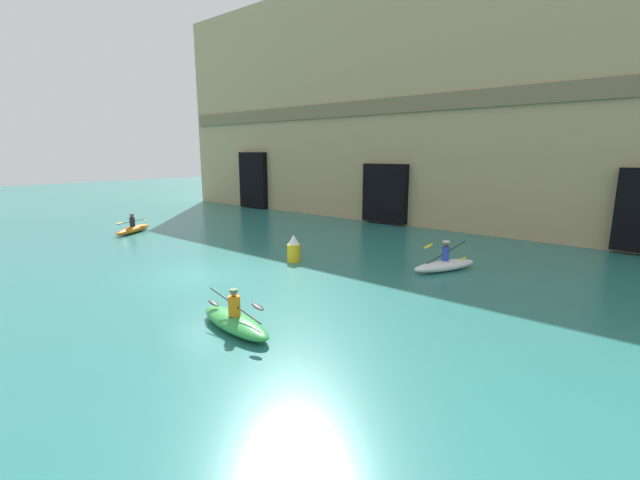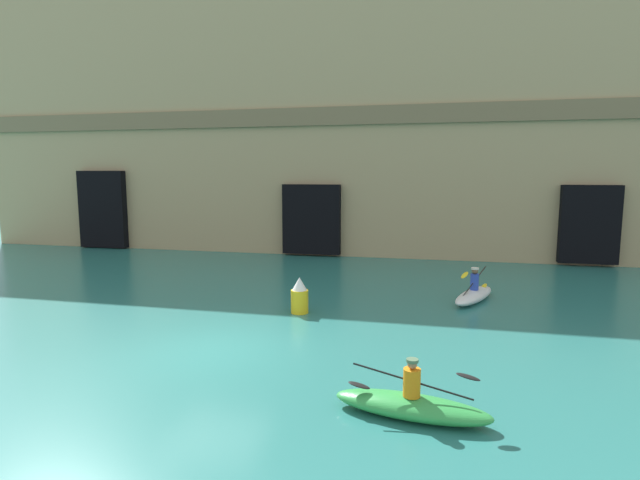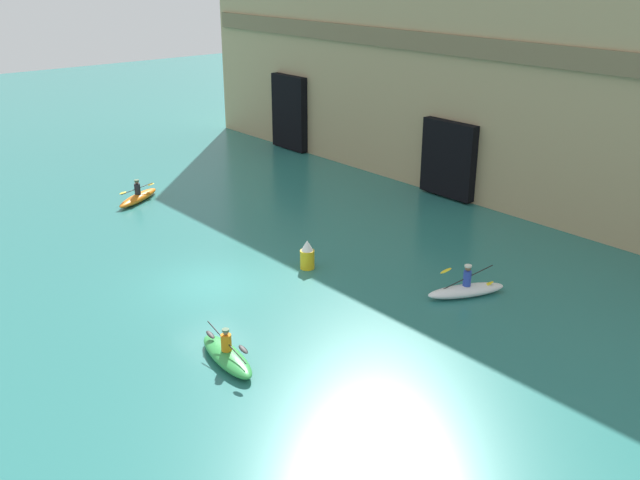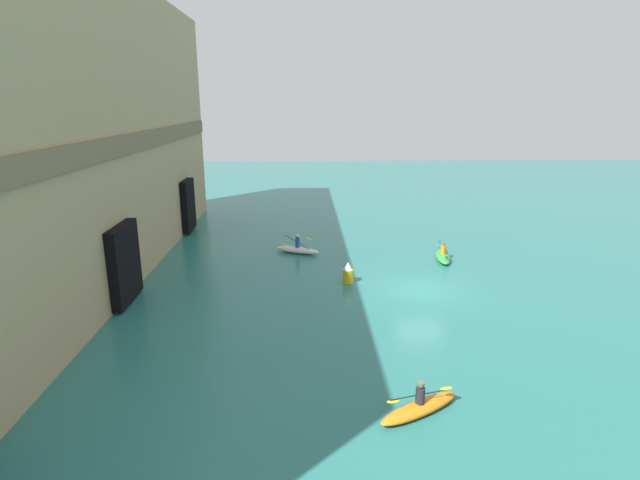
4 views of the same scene
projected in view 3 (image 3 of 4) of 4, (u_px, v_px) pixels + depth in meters
name	position (u px, v px, depth m)	size (l,w,h in m)	color
ground_plane	(209.00, 285.00, 27.03)	(120.00, 120.00, 0.00)	#28706B
cliff_bluff	(506.00, 33.00, 35.42)	(43.37, 6.28, 16.23)	tan
kayak_orange	(138.00, 197.00, 36.21)	(2.20, 3.08, 1.14)	orange
kayak_white	(466.00, 290.00, 26.03)	(1.89, 3.08, 1.23)	white
kayak_green	(227.00, 355.00, 21.75)	(3.06, 1.24, 1.14)	green
marker_buoy	(307.00, 255.00, 28.26)	(0.58, 0.58, 1.19)	yellow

